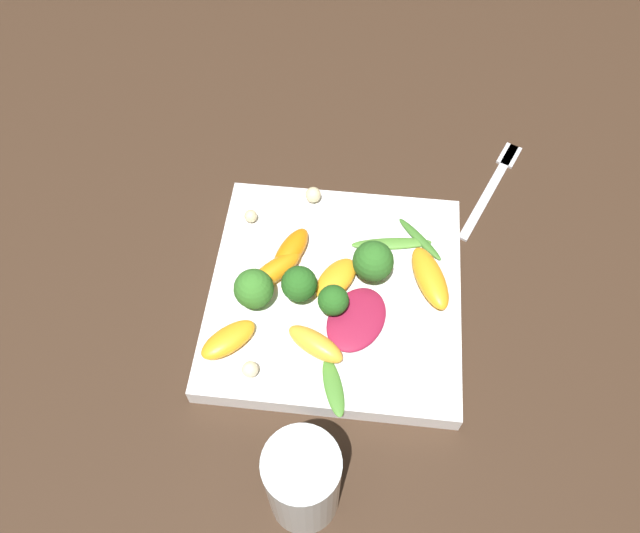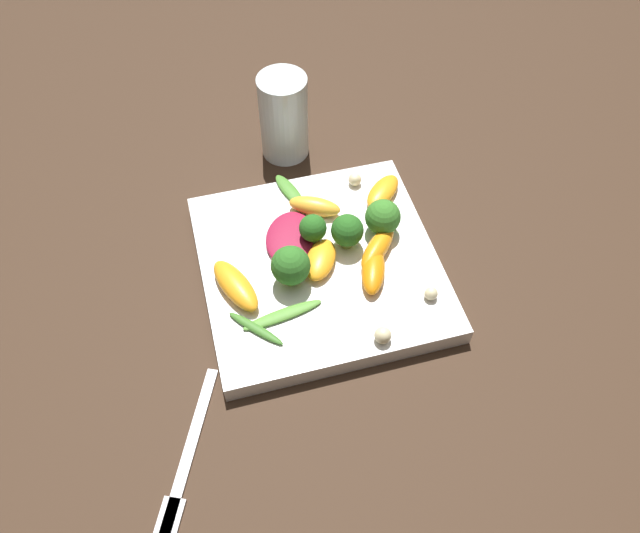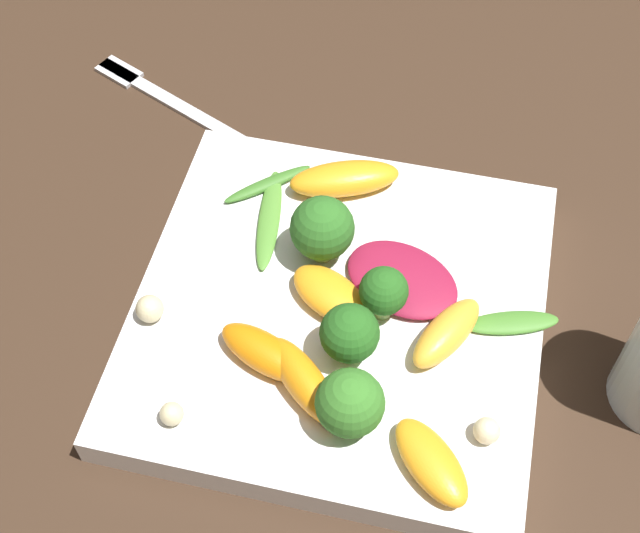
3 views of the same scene
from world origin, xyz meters
name	(u,v)px [view 1 (image 1 of 3)]	position (x,y,z in m)	size (l,w,h in m)	color
ground_plane	(335,299)	(0.00, 0.00, 0.00)	(2.40, 2.40, 0.00)	#382619
plate	(335,294)	(0.00, 0.00, 0.01)	(0.27, 0.27, 0.02)	white
drinking_glass	(303,482)	(-0.01, -0.21, 0.06)	(0.06, 0.06, 0.12)	silver
fork	(496,179)	(0.18, 0.19, 0.00)	(0.08, 0.16, 0.01)	silver
radicchio_leaf_0	(356,319)	(0.03, -0.04, 0.03)	(0.08, 0.09, 0.01)	maroon
orange_segment_0	(430,278)	(0.10, 0.02, 0.03)	(0.06, 0.08, 0.02)	orange
orange_segment_1	(228,340)	(-0.10, -0.08, 0.03)	(0.06, 0.06, 0.02)	orange
orange_segment_2	(291,251)	(-0.05, 0.04, 0.03)	(0.05, 0.07, 0.02)	orange
orange_segment_3	(337,279)	(0.00, 0.01, 0.03)	(0.06, 0.07, 0.02)	orange
orange_segment_4	(315,344)	(-0.01, -0.07, 0.03)	(0.07, 0.05, 0.02)	#FCAD33
orange_segment_5	(274,271)	(-0.07, 0.01, 0.04)	(0.07, 0.07, 0.02)	orange
broccoli_floret_0	(299,284)	(-0.04, -0.01, 0.05)	(0.04, 0.04, 0.04)	#7A9E51
broccoli_floret_1	(373,262)	(0.04, 0.02, 0.05)	(0.04, 0.04, 0.05)	#84AD5B
broccoli_floret_2	(329,300)	(0.00, -0.03, 0.05)	(0.03, 0.03, 0.04)	#7A9E51
broccoli_floret_3	(254,289)	(-0.08, -0.02, 0.05)	(0.04, 0.04, 0.05)	#84AD5B
arugula_sprig_0	(392,244)	(0.06, 0.06, 0.03)	(0.09, 0.03, 0.01)	#518E33
arugula_sprig_1	(333,387)	(0.01, -0.11, 0.03)	(0.04, 0.06, 0.01)	#47842D
arugula_sprig_2	(420,239)	(0.09, 0.07, 0.03)	(0.06, 0.06, 0.01)	#3D7528
macadamia_nut_0	(250,369)	(-0.07, -0.11, 0.03)	(0.02, 0.02, 0.02)	beige
macadamia_nut_1	(313,195)	(-0.04, 0.12, 0.03)	(0.02, 0.02, 0.02)	beige
macadamia_nut_2	(251,216)	(-0.10, 0.08, 0.03)	(0.01, 0.01, 0.01)	beige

